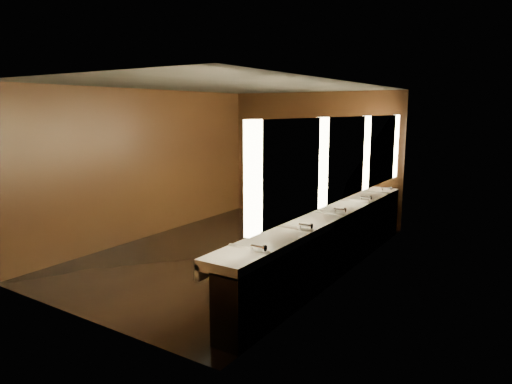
# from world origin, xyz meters

# --- Properties ---
(floor) EXTENTS (6.00, 6.00, 0.00)m
(floor) POSITION_xyz_m (0.00, 0.00, 0.00)
(floor) COLOR black
(floor) RESTS_ON ground
(ceiling) EXTENTS (4.00, 6.00, 0.02)m
(ceiling) POSITION_xyz_m (0.00, 0.00, 2.80)
(ceiling) COLOR #2D2D2B
(ceiling) RESTS_ON wall_back
(wall_back) EXTENTS (4.00, 0.02, 2.80)m
(wall_back) POSITION_xyz_m (0.00, 3.00, 1.40)
(wall_back) COLOR black
(wall_back) RESTS_ON floor
(wall_front) EXTENTS (4.00, 0.02, 2.80)m
(wall_front) POSITION_xyz_m (0.00, -3.00, 1.40)
(wall_front) COLOR black
(wall_front) RESTS_ON floor
(wall_left) EXTENTS (0.02, 6.00, 2.80)m
(wall_left) POSITION_xyz_m (-2.00, 0.00, 1.40)
(wall_left) COLOR black
(wall_left) RESTS_ON floor
(wall_right) EXTENTS (0.02, 6.00, 2.80)m
(wall_right) POSITION_xyz_m (2.00, 0.00, 1.40)
(wall_right) COLOR black
(wall_right) RESTS_ON floor
(sink_counter) EXTENTS (0.55, 5.40, 1.01)m
(sink_counter) POSITION_xyz_m (1.79, 0.00, 0.50)
(sink_counter) COLOR black
(sink_counter) RESTS_ON floor
(mirror_band) EXTENTS (0.06, 5.03, 1.15)m
(mirror_band) POSITION_xyz_m (1.98, -0.00, 1.75)
(mirror_band) COLOR #FFEBB4
(mirror_band) RESTS_ON wall_right
(person) EXTENTS (0.51, 0.63, 1.47)m
(person) POSITION_xyz_m (1.08, -0.83, 0.74)
(person) COLOR #9BC2E7
(person) RESTS_ON floor
(trash_bin) EXTENTS (0.52, 0.52, 0.62)m
(trash_bin) POSITION_xyz_m (1.58, -2.14, 0.31)
(trash_bin) COLOR black
(trash_bin) RESTS_ON floor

